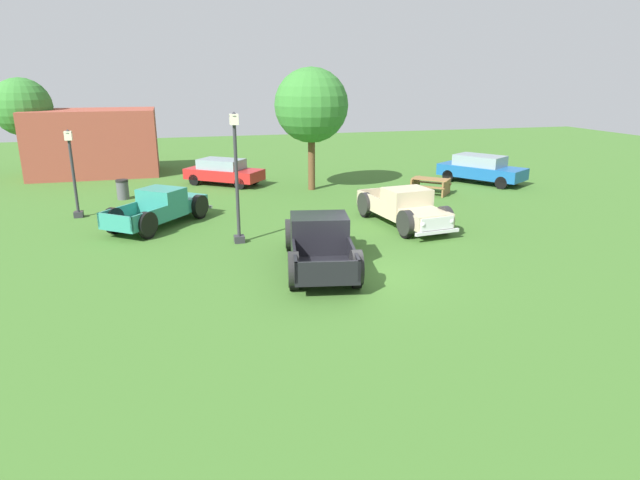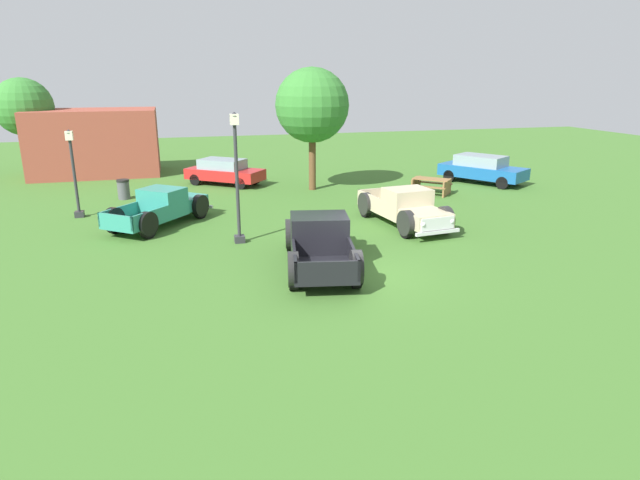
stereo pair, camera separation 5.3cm
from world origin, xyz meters
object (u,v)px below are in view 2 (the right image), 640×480
at_px(sedan_distant_a, 482,169).
at_px(sedan_distant_b, 224,171).
at_px(lamp_post_near, 237,176).
at_px(lamp_post_far, 74,172).
at_px(picnic_table, 431,184).
at_px(oak_tree_west, 24,107).
at_px(pickup_truck_foreground, 319,241).
at_px(trash_can, 124,189).
at_px(pickup_truck_behind_left, 408,209).
at_px(oak_tree_east, 312,106).
at_px(pickup_truck_behind_right, 164,207).

bearing_deg(sedan_distant_a, sedan_distant_b, 166.60).
distance_m(lamp_post_near, lamp_post_far, 8.14).
relative_size(picnic_table, oak_tree_west, 0.41).
height_order(pickup_truck_foreground, trash_can, pickup_truck_foreground).
xyz_separation_m(pickup_truck_behind_left, lamp_post_near, (-6.63, -0.35, 1.67)).
height_order(sedan_distant_a, lamp_post_near, lamp_post_near).
relative_size(pickup_truck_foreground, oak_tree_east, 0.89).
relative_size(pickup_truck_behind_left, lamp_post_near, 1.12).
bearing_deg(picnic_table, sedan_distant_b, 152.33).
relative_size(pickup_truck_foreground, sedan_distant_a, 1.13).
distance_m(pickup_truck_behind_left, picnic_table, 6.62).
distance_m(picnic_table, trash_can, 15.10).
xyz_separation_m(pickup_truck_foreground, sedan_distant_b, (-1.56, 13.92, -0.03)).
relative_size(sedan_distant_a, trash_can, 5.11).
xyz_separation_m(sedan_distant_a, oak_tree_east, (-9.46, 0.76, 3.47)).
bearing_deg(pickup_truck_behind_right, oak_tree_west, 119.71).
xyz_separation_m(pickup_truck_behind_left, trash_can, (-11.11, 8.24, -0.24)).
xyz_separation_m(sedan_distant_b, lamp_post_near, (-0.58, -10.95, 1.66)).
xyz_separation_m(sedan_distant_b, lamp_post_far, (-6.63, -5.53, 1.18)).
bearing_deg(trash_can, lamp_post_near, -62.48).
height_order(pickup_truck_behind_left, oak_tree_east, oak_tree_east).
relative_size(pickup_truck_behind_right, oak_tree_east, 0.77).
bearing_deg(sedan_distant_a, pickup_truck_foreground, -138.89).
xyz_separation_m(pickup_truck_behind_left, sedan_distant_b, (-6.05, 10.59, 0.01)).
distance_m(lamp_post_near, picnic_table, 12.04).
bearing_deg(lamp_post_far, pickup_truck_behind_left, -21.75).
distance_m(pickup_truck_foreground, pickup_truck_behind_left, 5.59).
bearing_deg(lamp_post_near, picnic_table, 29.26).
distance_m(pickup_truck_behind_left, sedan_distant_a, 10.62).
distance_m(sedan_distant_b, picnic_table, 11.06).
distance_m(pickup_truck_behind_right, sedan_distant_b, 8.21).
relative_size(sedan_distant_a, sedan_distant_b, 1.12).
relative_size(sedan_distant_a, oak_tree_east, 0.79).
height_order(pickup_truck_behind_right, trash_can, pickup_truck_behind_right).
bearing_deg(picnic_table, sedan_distant_a, 25.12).
height_order(lamp_post_near, oak_tree_east, oak_tree_east).
height_order(pickup_truck_foreground, oak_tree_west, oak_tree_west).
xyz_separation_m(pickup_truck_behind_left, lamp_post_far, (-12.68, 5.06, 1.19)).
xyz_separation_m(pickup_truck_behind_right, picnic_table, (12.93, 2.45, -0.20)).
bearing_deg(lamp_post_near, lamp_post_far, 138.19).
height_order(oak_tree_east, oak_tree_west, oak_tree_east).
bearing_deg(oak_tree_west, picnic_table, -27.65).
distance_m(sedan_distant_a, lamp_post_near, 16.33).
relative_size(pickup_truck_behind_left, pickup_truck_behind_right, 1.08).
bearing_deg(lamp_post_near, oak_tree_west, 121.37).
distance_m(lamp_post_far, trash_can, 3.83).
bearing_deg(oak_tree_east, trash_can, 178.99).
height_order(pickup_truck_behind_right, sedan_distant_b, pickup_truck_behind_right).
height_order(sedan_distant_b, oak_tree_east, oak_tree_east).
xyz_separation_m(sedan_distant_a, trash_can, (-18.81, 0.92, -0.32)).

